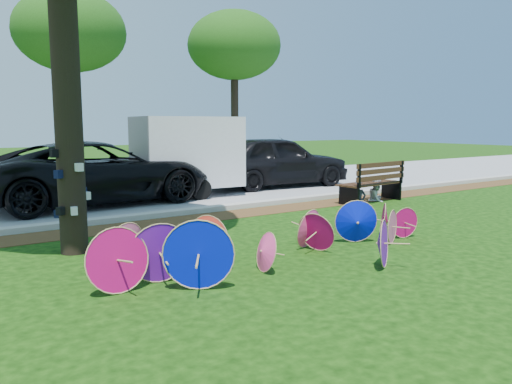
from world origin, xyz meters
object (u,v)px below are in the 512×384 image
cargo_trailer (188,152)px  parasol_pile (261,240)px  black_van (99,173)px  person_right (377,179)px  dark_pickup (276,161)px  park_bench (370,182)px  person_left (359,182)px

cargo_trailer → parasol_pile: bearing=-103.9°
black_van → cargo_trailer: 2.69m
cargo_trailer → person_right: size_ratio=2.34×
dark_pickup → person_right: 4.18m
dark_pickup → cargo_trailer: cargo_trailer is taller
black_van → park_bench: bearing=-124.9°
dark_pickup → person_left: dark_pickup is taller
parasol_pile → person_left: (5.63, 3.44, 0.19)m
dark_pickup → person_left: bearing=-178.2°
dark_pickup → park_bench: (0.09, -4.20, -0.33)m
dark_pickup → person_left: 4.17m
cargo_trailer → person_right: bearing=-39.8°
person_right → black_van: bearing=125.4°
cargo_trailer → person_left: cargo_trailer is taller
dark_pickup → cargo_trailer: (-3.48, -0.33, 0.44)m
cargo_trailer → person_left: bearing=-45.4°
dark_pickup → parasol_pile: bearing=147.6°
dark_pickup → cargo_trailer: bearing=100.8°
parasol_pile → park_bench: park_bench is taller
parasol_pile → dark_pickup: (5.89, 7.59, 0.49)m
parasol_pile → black_van: size_ratio=1.03×
cargo_trailer → person_left: 5.05m
person_left → parasol_pile: bearing=-131.8°
park_bench → parasol_pile: bearing=-156.5°
parasol_pile → dark_pickup: bearing=52.2°
black_van → dark_pickup: bearing=-89.9°
parasol_pile → black_van: 7.26m
cargo_trailer → person_right: cargo_trailer is taller
park_bench → person_left: (-0.35, 0.05, 0.03)m
cargo_trailer → person_right: 5.52m
parasol_pile → person_left: bearing=31.4°
dark_pickup → person_right: bearing=-168.5°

